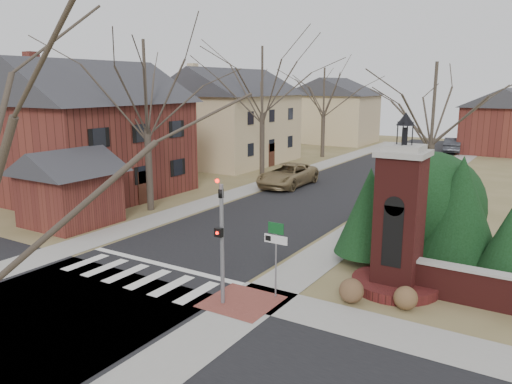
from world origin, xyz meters
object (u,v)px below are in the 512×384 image
Objects in this scene: sign_post at (276,245)px; distant_car at (453,145)px; traffic_signal_pole at (221,232)px; pickup_truck at (287,175)px; brick_gate_monument at (399,233)px.

sign_post is 43.75m from distant_car.
pickup_truck is at bearing 111.95° from traffic_signal_pole.
brick_gate_monument reaches higher than traffic_signal_pole.
pickup_truck reaches higher than distant_car.
distant_car is at bearing 92.87° from sign_post.
brick_gate_monument is at bearing -50.94° from pickup_truck.
brick_gate_monument is 1.09× the size of pickup_truck.
brick_gate_monument is 1.30× the size of distant_car.
brick_gate_monument is (4.70, 4.42, -0.42)m from traffic_signal_pole.
brick_gate_monument is 41.08m from distant_car.
sign_post is 0.46× the size of pickup_truck.
traffic_signal_pole is 20.67m from pickup_truck.
brick_gate_monument reaches higher than pickup_truck.
brick_gate_monument reaches higher than sign_post.
sign_post reaches higher than pickup_truck.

